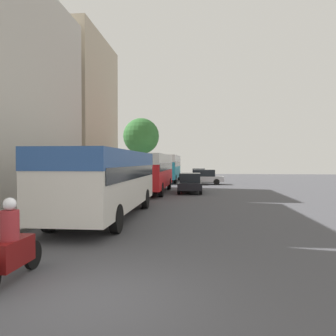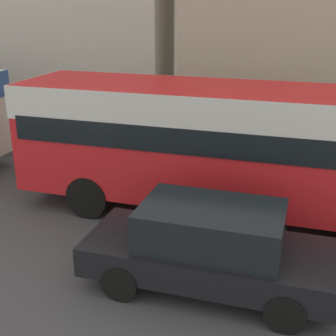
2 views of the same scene
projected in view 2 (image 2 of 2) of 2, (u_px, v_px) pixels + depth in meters
The scene contains 2 objects.
bus_following at pixel (227, 134), 10.50m from camera, with size 2.55×9.69×3.00m.
car_crossing at pixel (211, 247), 8.06m from camera, with size 1.84×4.36×1.54m.
Camera 2 is at (8.29, 21.72, 4.82)m, focal length 50.00 mm.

